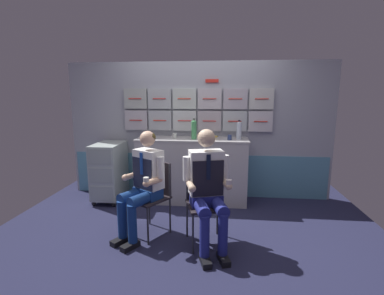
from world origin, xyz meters
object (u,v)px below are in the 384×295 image
Objects in this scene: coffee_cup_white at (230,137)px; snack_banana at (213,137)px; water_bottle_clear at (194,129)px; crew_member_right at (208,184)px; crew_member_left at (143,180)px; folding_chair_right at (204,195)px; folding_chair_left at (154,189)px; service_trolley at (109,170)px.

coffee_cup_white reaches higher than snack_banana.
snack_banana is (-0.25, 0.15, -0.02)m from coffee_cup_white.
crew_member_right is at bearing -77.82° from water_bottle_clear.
crew_member_left is 1.49m from snack_banana.
folding_chair_left is at bearing 167.60° from folding_chair_right.
crew_member_left is at bearing -179.66° from folding_chair_right.
folding_chair_right is 1.28m from water_bottle_clear.
folding_chair_left and folding_chair_right have the same top height.
service_trolley is 0.70× the size of crew_member_right.
crew_member_left is at bearing -132.13° from coffee_cup_white.
crew_member_left is at bearing -112.95° from water_bottle_clear.
service_trolley is 1.34m from folding_chair_left.
crew_member_left reaches higher than folding_chair_right.
service_trolley is 1.93m from coffee_cup_white.
service_trolley is 1.89m from folding_chair_right.
snack_banana is at bearing 87.96° from folding_chair_right.
crew_member_right is (1.60, -1.23, 0.23)m from service_trolley.
coffee_cup_white is (1.00, 1.10, 0.35)m from crew_member_left.
service_trolley is at bearing -179.46° from coffee_cup_white.
snack_banana is at bearing 59.34° from crew_member_left.
water_bottle_clear is at bearing -152.65° from snack_banana.
crew_member_left is 1.53m from coffee_cup_white.
snack_banana reaches higher than service_trolley.
folding_chair_right is 1.24m from coffee_cup_white.
folding_chair_left is at bearing -120.46° from snack_banana.
folding_chair_left is 0.22m from crew_member_left.
crew_member_left is 7.22× the size of snack_banana.
service_trolley is 5.26× the size of snack_banana.
crew_member_right is at bearing -101.39° from coffee_cup_white.
service_trolley is 1.05× the size of folding_chair_left.
coffee_cup_white is 0.43× the size of snack_banana.
water_bottle_clear is 0.54m from coffee_cup_white.
crew_member_right is 7.49× the size of snack_banana.
folding_chair_right is 2.78× the size of water_bottle_clear.
folding_chair_left is at bearing -133.35° from coffee_cup_white.
snack_banana is (0.74, 1.25, 0.33)m from crew_member_left.
snack_banana is (1.60, 0.17, 0.53)m from service_trolley.
water_bottle_clear is (1.33, 0.03, 0.65)m from service_trolley.
folding_chair_left is 1.38m from snack_banana.
crew_member_right reaches higher than folding_chair_left.
crew_member_left reaches higher than coffee_cup_white.
folding_chair_right is (0.61, -0.13, 0.00)m from folding_chair_left.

